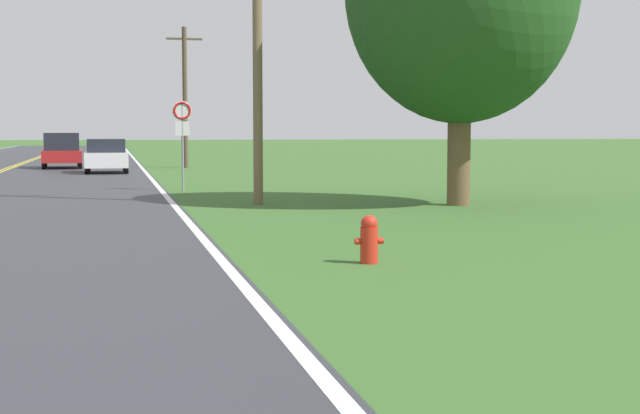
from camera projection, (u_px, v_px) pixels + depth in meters
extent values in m
cylinder|color=red|center=(369.00, 245.00, 12.44)|extent=(0.25, 0.25, 0.51)
sphere|color=red|center=(369.00, 223.00, 12.41)|extent=(0.24, 0.24, 0.24)
cylinder|color=red|center=(380.00, 241.00, 12.47)|extent=(0.08, 0.09, 0.09)
cylinder|color=red|center=(358.00, 241.00, 12.40)|extent=(0.08, 0.09, 0.09)
cylinder|color=gray|center=(183.00, 147.00, 27.58)|extent=(0.07, 0.07, 2.73)
cylinder|color=white|center=(182.00, 111.00, 27.47)|extent=(0.60, 0.02, 0.60)
torus|color=red|center=(182.00, 111.00, 27.45)|extent=(0.55, 0.07, 0.55)
cube|color=white|center=(182.00, 128.00, 27.51)|extent=(0.44, 0.02, 0.44)
cylinder|color=brown|center=(257.00, 25.00, 22.11)|extent=(0.24, 0.24, 8.94)
cylinder|color=brown|center=(185.00, 98.00, 44.89)|extent=(0.24, 0.24, 7.08)
cube|color=brown|center=(184.00, 39.00, 44.64)|extent=(1.80, 0.12, 0.10)
cylinder|color=brown|center=(459.00, 147.00, 22.18)|extent=(0.57, 0.57, 2.90)
cylinder|color=black|center=(126.00, 167.00, 38.72)|extent=(0.20, 0.61, 0.61)
cylinder|color=black|center=(87.00, 167.00, 38.34)|extent=(0.20, 0.61, 0.61)
cylinder|color=black|center=(125.00, 165.00, 40.86)|extent=(0.20, 0.61, 0.61)
cylinder|color=black|center=(88.00, 165.00, 40.48)|extent=(0.20, 0.61, 0.61)
cube|color=white|center=(106.00, 159.00, 39.58)|extent=(1.85, 3.57, 0.65)
cube|color=#1E232D|center=(106.00, 145.00, 39.52)|extent=(1.63, 2.50, 0.59)
cylinder|color=black|center=(80.00, 162.00, 43.83)|extent=(0.23, 0.71, 0.70)
cylinder|color=black|center=(44.00, 162.00, 43.37)|extent=(0.23, 0.71, 0.70)
cylinder|color=black|center=(79.00, 160.00, 46.35)|extent=(0.23, 0.71, 0.70)
cylinder|color=black|center=(45.00, 161.00, 45.89)|extent=(0.23, 0.71, 0.70)
cube|color=#A81E1E|center=(62.00, 156.00, 44.84)|extent=(2.09, 4.32, 0.59)
cube|color=#1E232D|center=(62.00, 141.00, 44.78)|extent=(1.80, 3.04, 0.87)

